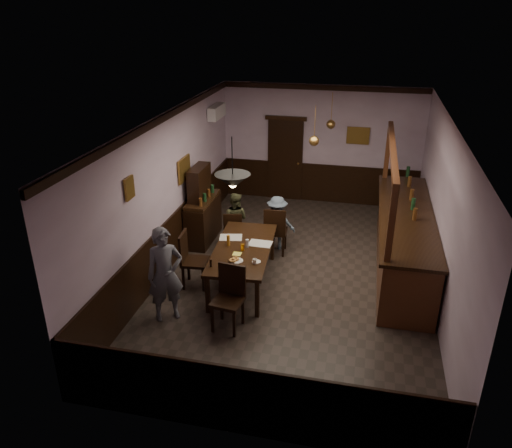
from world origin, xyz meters
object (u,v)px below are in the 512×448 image
(dining_table, at_px, (243,251))
(person_standing, at_px, (165,274))
(chair_far_right, at_px, (275,229))
(pendant_brass_far, at_px, (331,124))
(pendant_brass_mid, at_px, (314,141))
(soda_can, at_px, (242,247))
(person_seated_left, at_px, (235,220))
(sideboard, at_px, (202,212))
(chair_near, at_px, (230,294))
(chair_side, at_px, (190,257))
(coffee_cup, at_px, (255,261))
(pendant_iron, at_px, (233,181))
(person_seated_right, at_px, (277,223))
(chair_far_left, at_px, (233,230))
(bar_counter, at_px, (404,239))

(dining_table, distance_m, person_standing, 1.64)
(chair_far_right, relative_size, pendant_brass_far, 1.28)
(pendant_brass_mid, bearing_deg, soda_can, -116.38)
(person_seated_left, height_order, sideboard, sideboard)
(chair_near, bearing_deg, chair_side, 141.98)
(coffee_cup, xyz_separation_m, soda_can, (-0.33, 0.44, 0.01))
(person_seated_left, distance_m, pendant_iron, 2.94)
(person_standing, xyz_separation_m, sideboard, (-0.35, 2.94, -0.14))
(person_standing, relative_size, pendant_iron, 2.02)
(soda_can, height_order, sideboard, sideboard)
(chair_far_right, bearing_deg, pendant_brass_far, -114.45)
(chair_side, height_order, pendant_brass_mid, pendant_brass_mid)
(person_seated_right, height_order, pendant_brass_far, pendant_brass_far)
(dining_table, distance_m, pendant_iron, 1.81)
(pendant_iron, bearing_deg, dining_table, 94.05)
(dining_table, relative_size, person_seated_left, 1.90)
(chair_far_left, height_order, pendant_brass_mid, pendant_brass_mid)
(chair_near, distance_m, sideboard, 3.25)
(chair_far_right, relative_size, bar_counter, 0.24)
(pendant_iron, relative_size, pendant_brass_far, 0.99)
(chair_far_right, bearing_deg, chair_near, 82.04)
(chair_far_right, height_order, bar_counter, bar_counter)
(pendant_brass_far, bearing_deg, soda_can, -108.67)
(person_standing, relative_size, person_seated_left, 1.36)
(dining_table, distance_m, coffee_cup, 0.65)
(pendant_brass_mid, bearing_deg, chair_far_right, -138.00)
(chair_far_left, distance_m, person_seated_left, 0.30)
(chair_side, bearing_deg, bar_counter, -72.84)
(chair_far_left, distance_m, soda_can, 1.49)
(coffee_cup, bearing_deg, dining_table, 118.30)
(chair_side, bearing_deg, chair_far_right, -44.37)
(dining_table, xyz_separation_m, chair_far_right, (0.36, 1.29, -0.12))
(chair_far_left, distance_m, chair_near, 2.63)
(chair_side, bearing_deg, chair_far_left, -19.62)
(dining_table, xyz_separation_m, chair_side, (-0.92, -0.27, -0.11))
(chair_far_left, bearing_deg, bar_counter, 167.60)
(chair_far_right, xyz_separation_m, pendant_brass_mid, (0.64, 0.58, 1.73))
(soda_can, bearing_deg, person_seated_right, 79.23)
(chair_side, xyz_separation_m, pendant_iron, (0.98, -0.53, 1.73))
(chair_side, bearing_deg, pendant_brass_mid, -46.97)
(soda_can, distance_m, pendant_iron, 1.65)
(dining_table, distance_m, pendant_brass_far, 3.94)
(chair_near, relative_size, bar_counter, 0.24)
(coffee_cup, bearing_deg, person_seated_right, 86.07)
(chair_far_right, xyz_separation_m, chair_side, (-1.28, -1.56, 0.01))
(bar_counter, bearing_deg, pendant_brass_far, 128.88)
(bar_counter, bearing_deg, pendant_brass_mid, 162.90)
(bar_counter, relative_size, pendant_brass_mid, 5.38)
(sideboard, bearing_deg, coffee_cup, -52.53)
(chair_near, bearing_deg, person_standing, -172.09)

